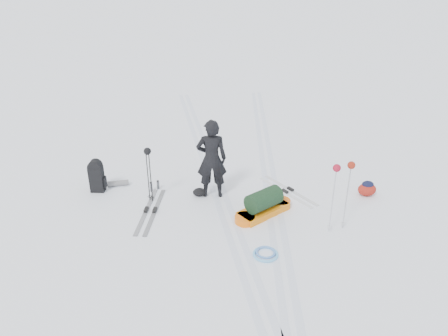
{
  "coord_description": "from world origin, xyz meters",
  "views": [
    {
      "loc": [
        -1.02,
        -8.33,
        5.23
      ],
      "look_at": [
        -0.0,
        0.22,
        0.95
      ],
      "focal_mm": 35.0,
      "sensor_mm": 36.0,
      "label": 1
    }
  ],
  "objects_px": {
    "expedition_rucksack": "(99,176)",
    "ski_poles_black": "(148,158)",
    "pulk_sled": "(264,205)",
    "skier": "(212,159)"
  },
  "relations": [
    {
      "from": "pulk_sled",
      "to": "ski_poles_black",
      "type": "bearing_deg",
      "value": 128.55
    },
    {
      "from": "expedition_rucksack",
      "to": "skier",
      "type": "bearing_deg",
      "value": -2.58
    },
    {
      "from": "ski_poles_black",
      "to": "pulk_sled",
      "type": "bearing_deg",
      "value": -32.28
    },
    {
      "from": "expedition_rucksack",
      "to": "ski_poles_black",
      "type": "distance_m",
      "value": 1.57
    },
    {
      "from": "expedition_rucksack",
      "to": "ski_poles_black",
      "type": "bearing_deg",
      "value": -18.27
    },
    {
      "from": "skier",
      "to": "expedition_rucksack",
      "type": "height_order",
      "value": "skier"
    },
    {
      "from": "skier",
      "to": "pulk_sled",
      "type": "height_order",
      "value": "skier"
    },
    {
      "from": "skier",
      "to": "pulk_sled",
      "type": "distance_m",
      "value": 1.6
    },
    {
      "from": "expedition_rucksack",
      "to": "pulk_sled",
      "type": "bearing_deg",
      "value": -12.72
    },
    {
      "from": "pulk_sled",
      "to": "expedition_rucksack",
      "type": "relative_size",
      "value": 1.71
    }
  ]
}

